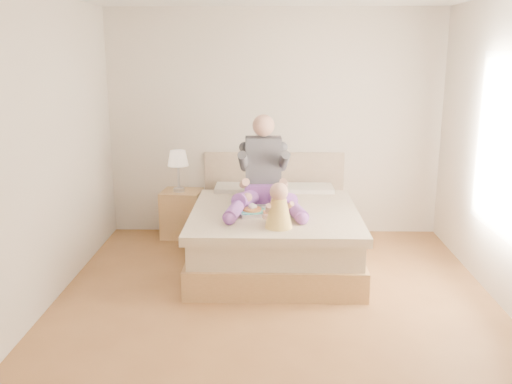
{
  "coord_description": "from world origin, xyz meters",
  "views": [
    {
      "loc": [
        -0.06,
        -4.76,
        2.2
      ],
      "look_at": [
        -0.19,
        0.95,
        0.78
      ],
      "focal_mm": 40.0,
      "sensor_mm": 36.0,
      "label": 1
    }
  ],
  "objects_px": {
    "nightstand": "(182,214)",
    "baby": "(278,209)",
    "tray": "(262,209)",
    "adult": "(264,178)",
    "bed": "(274,231)"
  },
  "relations": [
    {
      "from": "nightstand",
      "to": "tray",
      "type": "bearing_deg",
      "value": -41.92
    },
    {
      "from": "bed",
      "to": "adult",
      "type": "distance_m",
      "value": 0.59
    },
    {
      "from": "nightstand",
      "to": "baby",
      "type": "bearing_deg",
      "value": -48.34
    },
    {
      "from": "bed",
      "to": "tray",
      "type": "height_order",
      "value": "bed"
    },
    {
      "from": "bed",
      "to": "baby",
      "type": "distance_m",
      "value": 0.91
    },
    {
      "from": "baby",
      "to": "nightstand",
      "type": "bearing_deg",
      "value": 105.46
    },
    {
      "from": "bed",
      "to": "nightstand",
      "type": "distance_m",
      "value": 1.35
    },
    {
      "from": "adult",
      "to": "tray",
      "type": "xyz_separation_m",
      "value": [
        -0.02,
        -0.34,
        -0.25
      ]
    },
    {
      "from": "nightstand",
      "to": "adult",
      "type": "height_order",
      "value": "adult"
    },
    {
      "from": "bed",
      "to": "baby",
      "type": "height_order",
      "value": "baby"
    },
    {
      "from": "adult",
      "to": "tray",
      "type": "bearing_deg",
      "value": -94.9
    },
    {
      "from": "bed",
      "to": "adult",
      "type": "bearing_deg",
      "value": 157.02
    },
    {
      "from": "adult",
      "to": "tray",
      "type": "distance_m",
      "value": 0.42
    },
    {
      "from": "nightstand",
      "to": "tray",
      "type": "distance_m",
      "value": 1.49
    },
    {
      "from": "bed",
      "to": "nightstand",
      "type": "bearing_deg",
      "value": 145.22
    }
  ]
}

